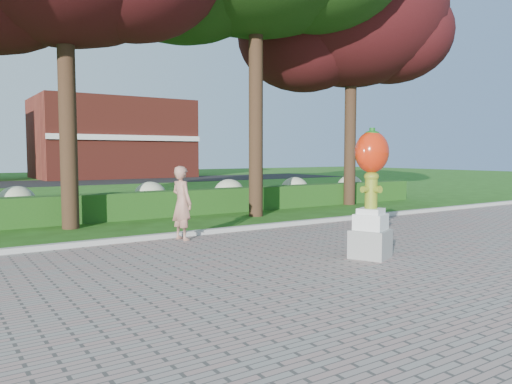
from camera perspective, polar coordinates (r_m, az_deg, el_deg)
ground at (r=9.28m, az=0.75°, el=-7.77°), size 100.00×100.00×0.00m
walkway at (r=6.49m, az=21.65°, el=-13.26°), size 40.00×14.00×0.04m
curb at (r=11.83m, az=-7.50°, el=-4.80°), size 40.00×0.18×0.15m
lawn_hedge at (r=15.45m, az=-14.05°, el=-1.53°), size 24.00×0.70×0.80m
hydrangea_row at (r=16.57m, az=-13.36°, el=-0.60°), size 20.10×1.10×0.99m
street at (r=35.92m, az=-25.33°, el=0.85°), size 50.00×8.00×0.02m
building_right at (r=43.54m, az=-16.11°, el=5.84°), size 12.00×8.00×6.40m
tree_far_right at (r=20.15m, az=10.52°, el=18.71°), size 7.88×6.72×10.21m
hydrant_sculpture at (r=9.36m, az=13.03°, el=0.28°), size 0.85×0.85×2.39m
woman at (r=11.20m, az=-8.47°, el=-1.25°), size 0.49×0.66×1.65m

